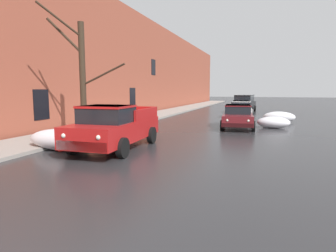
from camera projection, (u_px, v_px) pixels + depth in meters
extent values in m
cube|color=gray|center=(132.00, 120.00, 21.82)|extent=(2.97, 80.00, 0.13)
cube|color=#9E4C38|center=(107.00, 59.00, 21.89)|extent=(0.60, 80.00, 9.31)
cube|color=black|center=(41.00, 105.00, 15.25)|extent=(0.08, 1.10, 1.60)
cube|color=black|center=(132.00, 97.00, 25.56)|extent=(0.08, 1.10, 1.60)
cube|color=black|center=(153.00, 67.00, 29.91)|extent=(0.08, 1.10, 1.60)
ellipsoid|color=white|center=(63.00, 140.00, 11.22)|extent=(2.96, 1.13, 0.83)
ellipsoid|color=white|center=(47.00, 141.00, 11.52)|extent=(0.78, 0.65, 0.65)
ellipsoid|color=white|center=(72.00, 141.00, 11.32)|extent=(0.86, 0.72, 0.72)
ellipsoid|color=white|center=(273.00, 122.00, 17.79)|extent=(1.95, 1.04, 0.70)
ellipsoid|color=white|center=(266.00, 123.00, 17.87)|extent=(0.69, 0.57, 0.57)
ellipsoid|color=white|center=(279.00, 117.00, 20.79)|extent=(2.18, 1.00, 0.80)
ellipsoid|color=white|center=(286.00, 120.00, 20.72)|extent=(0.49, 0.41, 0.41)
ellipsoid|color=white|center=(287.00, 119.00, 20.59)|extent=(0.58, 0.49, 0.49)
cylinder|color=#382B1E|center=(83.00, 82.00, 13.57)|extent=(0.28, 0.28, 5.44)
cylinder|color=#382B1E|center=(60.00, 20.00, 12.57)|extent=(1.02, 1.83, 1.25)
cylinder|color=#382B1E|center=(103.00, 75.00, 13.24)|extent=(2.19, 0.20, 1.01)
cylinder|color=#382B1E|center=(65.00, 36.00, 13.10)|extent=(1.28, 1.00, 1.54)
cube|color=red|center=(116.00, 130.00, 11.55)|extent=(2.16, 5.01, 0.76)
cube|color=black|center=(107.00, 114.00, 10.81)|extent=(1.78, 1.65, 0.64)
cube|color=red|center=(107.00, 107.00, 10.77)|extent=(1.83, 1.70, 0.08)
cube|color=red|center=(146.00, 114.00, 12.15)|extent=(0.20, 2.37, 0.44)
cube|color=red|center=(106.00, 113.00, 12.67)|extent=(0.20, 2.37, 0.44)
cube|color=red|center=(138.00, 111.00, 13.77)|extent=(1.85, 0.18, 0.44)
cube|color=#B7B7BC|center=(82.00, 146.00, 9.29)|extent=(1.86, 0.20, 0.32)
sphere|color=white|center=(98.00, 137.00, 9.03)|extent=(0.16, 0.16, 0.16)
sphere|color=white|center=(64.00, 136.00, 9.39)|extent=(0.16, 0.16, 0.16)
cylinder|color=black|center=(123.00, 148.00, 9.91)|extent=(0.25, 0.73, 0.72)
cylinder|color=black|center=(72.00, 145.00, 10.47)|extent=(0.25, 0.73, 0.72)
cylinder|color=black|center=(152.00, 135.00, 12.73)|extent=(0.25, 0.73, 0.72)
cylinder|color=black|center=(111.00, 133.00, 13.28)|extent=(0.25, 0.73, 0.72)
cube|color=maroon|center=(238.00, 118.00, 17.77)|extent=(2.12, 4.42, 0.60)
cube|color=black|center=(238.00, 109.00, 17.91)|extent=(1.68, 2.36, 0.52)
cube|color=maroon|center=(238.00, 105.00, 17.88)|extent=(1.72, 2.40, 0.06)
cube|color=black|center=(237.00, 125.00, 15.78)|extent=(1.69, 0.28, 0.22)
cube|color=black|center=(237.00, 118.00, 19.81)|extent=(1.69, 0.28, 0.22)
cylinder|color=black|center=(253.00, 126.00, 16.33)|extent=(0.24, 0.61, 0.60)
cylinder|color=black|center=(222.00, 125.00, 16.73)|extent=(0.24, 0.61, 0.60)
cylinder|color=black|center=(251.00, 121.00, 18.89)|extent=(0.24, 0.61, 0.60)
cylinder|color=black|center=(224.00, 121.00, 19.29)|extent=(0.24, 0.61, 0.60)
sphere|color=silver|center=(248.00, 121.00, 15.59)|extent=(0.14, 0.14, 0.14)
sphere|color=silver|center=(227.00, 120.00, 15.85)|extent=(0.14, 0.14, 0.14)
cube|color=silver|center=(241.00, 111.00, 23.98)|extent=(2.03, 4.30, 0.60)
cube|color=black|center=(241.00, 104.00, 24.11)|extent=(1.61, 2.29, 0.52)
cube|color=silver|center=(241.00, 101.00, 24.08)|extent=(1.65, 2.34, 0.06)
cube|color=slate|center=(241.00, 115.00, 22.04)|extent=(1.62, 0.27, 0.22)
cube|color=slate|center=(241.00, 111.00, 25.96)|extent=(1.62, 0.27, 0.22)
cylinder|color=black|center=(252.00, 116.00, 22.57)|extent=(0.24, 0.61, 0.60)
cylinder|color=black|center=(230.00, 116.00, 22.96)|extent=(0.24, 0.61, 0.60)
cylinder|color=black|center=(251.00, 114.00, 25.07)|extent=(0.24, 0.61, 0.60)
cylinder|color=black|center=(231.00, 113.00, 25.46)|extent=(0.24, 0.61, 0.60)
sphere|color=silver|center=(248.00, 112.00, 21.85)|extent=(0.14, 0.14, 0.14)
sphere|color=silver|center=(234.00, 112.00, 22.10)|extent=(0.14, 0.14, 0.14)
cube|color=black|center=(244.00, 105.00, 30.21)|extent=(2.15, 4.81, 0.80)
cube|color=black|center=(244.00, 98.00, 30.16)|extent=(1.80, 3.38, 0.68)
cube|color=black|center=(245.00, 95.00, 30.12)|extent=(1.84, 3.45, 0.06)
cube|color=black|center=(241.00, 109.00, 28.14)|extent=(1.82, 0.24, 0.22)
cube|color=black|center=(247.00, 107.00, 32.35)|extent=(1.82, 0.24, 0.22)
cylinder|color=black|center=(252.00, 110.00, 28.57)|extent=(0.22, 0.69, 0.68)
cylinder|color=black|center=(232.00, 110.00, 29.28)|extent=(0.22, 0.69, 0.68)
cylinder|color=black|center=(255.00, 109.00, 31.24)|extent=(0.22, 0.69, 0.68)
cylinder|color=black|center=(237.00, 108.00, 31.96)|extent=(0.22, 0.69, 0.68)
sphere|color=silver|center=(247.00, 106.00, 27.84)|extent=(0.14, 0.14, 0.14)
sphere|color=silver|center=(235.00, 106.00, 28.29)|extent=(0.14, 0.14, 0.14)
cylinder|color=#B21E19|center=(61.00, 144.00, 11.08)|extent=(0.22, 0.22, 0.55)
sphere|color=#B21E19|center=(60.00, 136.00, 11.04)|extent=(0.21, 0.21, 0.21)
cylinder|color=#B21E19|center=(57.00, 143.00, 11.13)|extent=(0.10, 0.09, 0.09)
cylinder|color=#B21E19|center=(64.00, 144.00, 11.02)|extent=(0.10, 0.09, 0.09)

